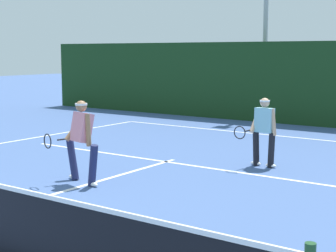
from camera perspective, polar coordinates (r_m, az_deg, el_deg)
court_line_baseline_far at (r=16.84m, az=10.01°, el=-0.87°), size 10.53×0.10×0.01m
court_line_service at (r=12.46m, az=-0.20°, el=-3.85°), size 8.58×0.10×0.01m
court_line_centre at (r=10.30m, az=-9.69°, el=-6.49°), size 0.10×6.40×0.01m
player_near at (r=10.47m, az=-9.28°, el=-1.27°), size 1.09×0.86×1.63m
player_far at (r=12.00m, az=10.21°, el=-0.35°), size 0.78×0.82×1.55m
back_fence_windscreen at (r=19.17m, az=13.61°, el=4.47°), size 23.33×0.12×2.92m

